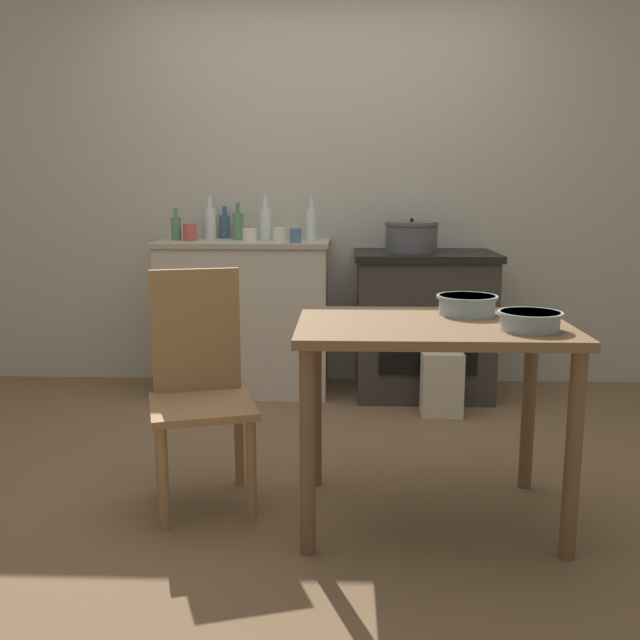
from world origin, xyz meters
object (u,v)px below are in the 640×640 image
Objects in this scene: stove at (423,323)px; bottle_far_left at (176,228)px; mixing_bowl_large at (530,320)px; bottle_center_left at (265,223)px; cup_end_right at (295,236)px; mixing_bowl_small at (467,304)px; cup_mid_right at (279,234)px; stock_pot at (411,237)px; cup_far_right at (190,232)px; bottle_center_right at (225,226)px; flour_sack at (442,384)px; cup_right at (250,235)px; bottle_mid_left at (210,222)px; work_table at (431,355)px; bottle_center at (238,225)px; chair at (200,383)px; bottle_left at (312,223)px.

bottle_far_left is (-1.52, 0.06, 0.58)m from stove.
mixing_bowl_large is at bearing -84.93° from stove.
bottle_center_left is 3.13× the size of cup_end_right.
mixing_bowl_small is 2.97× the size of cup_mid_right.
stock_pot is 0.70m from cup_end_right.
bottle_far_left is at bearing 151.14° from cup_far_right.
stock_pot reaches higher than stove.
cup_far_right reaches higher than cup_mid_right.
bottle_center_left is (-0.97, 1.64, 0.23)m from mixing_bowl_small.
stove is at bearing -0.45° from cup_far_right.
bottle_center_left is at bearing -27.49° from bottle_center_right.
bottle_center_left reaches higher than bottle_far_left.
cup_mid_right is at bearing 119.44° from mixing_bowl_small.
flour_sack is 1.32m from cup_mid_right.
bottle_center_left is 0.32m from cup_end_right.
cup_far_right is (-0.38, 0.09, 0.01)m from cup_right.
bottle_far_left is 2.27× the size of cup_end_right.
bottle_mid_left is at bearing 56.92° from cup_far_right.
cup_far_right is at bearing 179.46° from cup_mid_right.
cup_mid_right is (-0.95, 0.45, 0.80)m from flour_sack.
flour_sack is 1.76m from cup_far_right.
stock_pot is at bearing 109.52° from flour_sack.
mixing_bowl_small reaches higher than work_table.
stove reaches higher than mixing_bowl_large.
cup_right is (-0.08, -0.16, -0.06)m from bottle_center_left.
cup_mid_right is at bearing -21.52° from bottle_center.
stove is at bearing 11.08° from cup_end_right.
cup_mid_right is (-0.88, 1.56, 0.17)m from mixing_bowl_small.
chair is 2.59× the size of flour_sack.
stock_pot is 0.90m from bottle_center_left.
cup_mid_right is 0.55m from cup_far_right.
bottle_center reaches higher than work_table.
work_table is at bearing -52.42° from bottle_far_left.
flour_sack is at bearing -26.99° from bottle_center_left.
mixing_bowl_large is 0.87× the size of bottle_left.
mixing_bowl_large is 2.46m from cup_far_right.
mixing_bowl_large is 2.66× the size of cup_right.
flour_sack is at bearing -27.09° from bottle_center_right.
stock_pot is 0.80m from cup_mid_right.
bottle_center_right is at bearing 141.43° from cup_end_right.
stock_pot is 3.79× the size of cup_end_right.
bottle_center_left is (0.36, -0.08, -0.00)m from bottle_mid_left.
flour_sack is at bearing -17.68° from bottle_far_left.
cup_mid_right is (-0.88, 0.01, 0.54)m from stove.
work_table is 2.27m from bottle_far_left.
bottle_center is 2.20× the size of cup_far_right.
cup_mid_right is (0.18, 1.57, 0.50)m from chair.
bottle_far_left is 2.42× the size of cup_mid_right.
work_table is at bearing -53.59° from cup_far_right.
stove is 1.63m from bottle_far_left.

